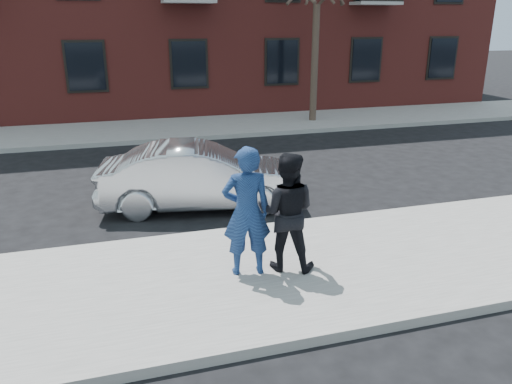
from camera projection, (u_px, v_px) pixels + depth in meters
name	position (u px, v px, depth m)	size (l,w,h in m)	color
ground	(317.00, 265.00, 8.18)	(100.00, 100.00, 0.00)	black
near_sidewalk	(324.00, 268.00, 7.93)	(50.00, 3.50, 0.15)	gray
near_curb	(286.00, 226.00, 9.56)	(50.00, 0.10, 0.15)	#999691
far_sidewalk	(196.00, 127.00, 18.35)	(50.00, 3.50, 0.15)	gray
far_curb	(206.00, 138.00, 16.72)	(50.00, 0.10, 0.15)	#999691
silver_sedan	(200.00, 176.00, 10.49)	(1.46, 4.19, 1.38)	#B7BABF
man_hoodie	(247.00, 212.00, 7.32)	(0.78, 0.57, 1.98)	navy
man_peacoat	(287.00, 212.00, 7.51)	(1.11, 1.01, 1.84)	black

